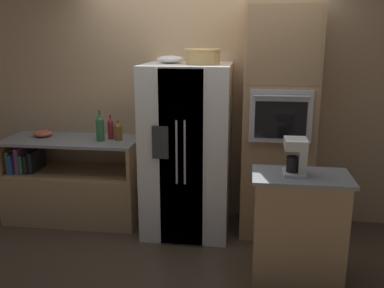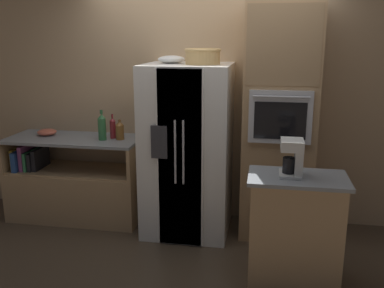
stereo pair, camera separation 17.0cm
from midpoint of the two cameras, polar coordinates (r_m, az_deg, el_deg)
ground_plane at (r=4.60m, az=1.97°, el=-11.37°), size 20.00×20.00×0.00m
wall_back at (r=4.64m, az=2.93°, el=6.97°), size 12.00×0.06×2.80m
counter_left at (r=4.95m, az=-14.27°, el=-5.71°), size 1.45×0.63×0.91m
refrigerator at (r=4.34m, az=0.55°, el=-0.79°), size 0.85×0.84×1.72m
wall_oven at (r=4.31m, az=12.61°, el=2.75°), size 0.69×0.68×2.30m
island_counter at (r=3.65m, az=14.86°, el=-10.97°), size 0.78×0.48×0.91m
wicker_basket at (r=4.12m, az=2.66°, el=11.66°), size 0.35×0.35×0.15m
fruit_bowl at (r=4.31m, az=-1.63°, el=11.23°), size 0.27×0.27×0.07m
bottle_tall at (r=4.64m, az=-9.50°, el=2.14°), size 0.06×0.06×0.26m
bottle_short at (r=4.58m, az=-10.88°, el=2.26°), size 0.08×0.08×0.32m
bottle_wide at (r=4.58m, az=-8.56°, el=1.84°), size 0.09×0.09×0.21m
mixing_bowl at (r=4.98m, az=-17.86°, el=1.52°), size 0.21×0.21×0.07m
coffee_maker at (r=3.44m, az=14.82°, el=-1.60°), size 0.17×0.21×0.29m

